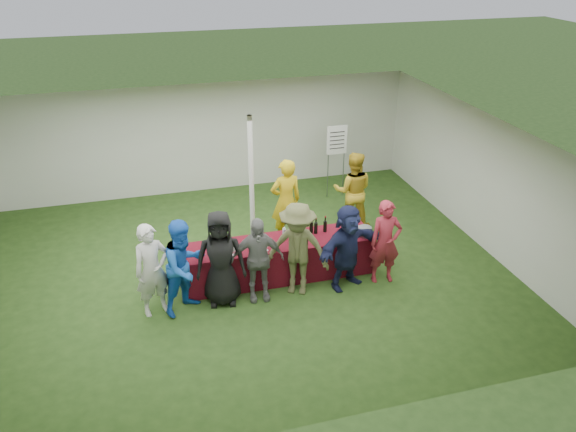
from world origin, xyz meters
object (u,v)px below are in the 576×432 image
object	(u,v)px
staff_back	(353,191)
customer_0	(152,270)
serving_table	(278,259)
wine_list_sign	(337,145)
customer_1	(185,266)
staff_pourer	(286,201)
customer_3	(257,259)
customer_4	(298,249)
customer_5	(347,247)
dump_bucket	(365,231)
customer_6	(385,242)
customer_2	(221,258)

from	to	relation	value
staff_back	customer_0	distance (m)	4.80
serving_table	customer_0	distance (m)	2.39
wine_list_sign	customer_1	size ratio (longest dim) A/B	1.06
wine_list_sign	staff_pourer	bearing A→B (deg)	-133.56
wine_list_sign	customer_3	xyz separation A→B (m)	(-2.78, -3.74, -0.52)
customer_4	customer_5	size ratio (longest dim) A/B	1.09
serving_table	customer_5	distance (m)	1.36
dump_bucket	customer_3	xyz separation A→B (m)	(-2.14, -0.37, -0.05)
customer_6	customer_4	bearing A→B (deg)	-175.44
dump_bucket	customer_0	bearing A→B (deg)	-175.45
staff_pourer	customer_1	world-z (taller)	staff_pourer
serving_table	customer_3	xyz separation A→B (m)	(-0.51, -0.59, 0.42)
staff_back	customer_4	distance (m)	2.80
customer_2	staff_pourer	bearing A→B (deg)	56.60
dump_bucket	staff_pourer	bearing A→B (deg)	126.22
customer_4	customer_6	xyz separation A→B (m)	(1.65, -0.05, -0.07)
wine_list_sign	customer_6	xyz separation A→B (m)	(-0.41, -3.79, -0.51)
staff_back	customer_4	bearing A→B (deg)	68.16
staff_pourer	customer_6	distance (m)	2.37
dump_bucket	customer_3	size ratio (longest dim) A/B	0.16
customer_5	staff_pourer	bearing A→B (deg)	85.72
dump_bucket	customer_4	bearing A→B (deg)	-165.46
customer_3	customer_4	distance (m)	0.73
dump_bucket	customer_6	xyz separation A→B (m)	(0.23, -0.42, -0.03)
customer_0	customer_2	size ratio (longest dim) A/B	0.95
staff_pourer	customer_3	size ratio (longest dim) A/B	1.15
staff_pourer	customer_3	xyz separation A→B (m)	(-1.03, -1.90, -0.12)
staff_back	customer_4	world-z (taller)	customer_4
serving_table	wine_list_sign	size ratio (longest dim) A/B	2.00
staff_back	customer_5	bearing A→B (deg)	86.06
dump_bucket	customer_6	world-z (taller)	customer_6
serving_table	customer_5	size ratio (longest dim) A/B	2.23
customer_0	customer_2	world-z (taller)	customer_2
staff_pourer	customer_4	distance (m)	1.92
staff_pourer	customer_5	distance (m)	2.03
staff_pourer	customer_6	bearing A→B (deg)	118.26
dump_bucket	wine_list_sign	bearing A→B (deg)	79.31
serving_table	customer_3	size ratio (longest dim) A/B	2.27
wine_list_sign	customer_0	xyz separation A→B (m)	(-4.55, -3.68, -0.48)
dump_bucket	customer_0	size ratio (longest dim) A/B	0.15
customer_0	customer_4	world-z (taller)	customer_4
wine_list_sign	customer_4	distance (m)	4.29
customer_1	customer_3	distance (m)	1.24
customer_1	customer_2	bearing A→B (deg)	-28.24
wine_list_sign	customer_2	xyz separation A→B (m)	(-3.40, -3.68, -0.44)
staff_back	customer_2	world-z (taller)	customer_2
customer_0	customer_3	world-z (taller)	customer_0
staff_back	customer_3	bearing A→B (deg)	58.79
dump_bucket	customer_1	world-z (taller)	customer_1
customer_5	customer_1	bearing A→B (deg)	157.13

